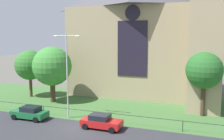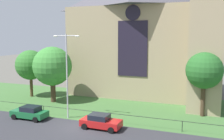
{
  "view_description": "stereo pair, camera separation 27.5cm",
  "coord_description": "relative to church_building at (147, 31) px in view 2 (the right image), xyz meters",
  "views": [
    {
      "loc": [
        12.32,
        -23.51,
        9.57
      ],
      "look_at": [
        0.9,
        8.0,
        5.14
      ],
      "focal_mm": 41.74,
      "sensor_mm": 36.0,
      "label": 1
    },
    {
      "loc": [
        12.58,
        -23.41,
        9.57
      ],
      "look_at": [
        0.9,
        8.0,
        5.14
      ],
      "focal_mm": 41.74,
      "sensor_mm": 36.0,
      "label": 2
    }
  ],
  "objects": [
    {
      "name": "ground",
      "position": [
        -3.03,
        -8.29,
        -10.27
      ],
      "size": [
        160.0,
        160.0,
        0.0
      ],
      "primitive_type": "plane",
      "color": "#56544C"
    },
    {
      "name": "road_asphalt",
      "position": [
        -3.03,
        -20.29,
        -10.27
      ],
      "size": [
        120.0,
        8.0,
        0.01
      ],
      "primitive_type": "cube",
      "color": "#2D2D33",
      "rests_on": "ground"
    },
    {
      "name": "grass_verge",
      "position": [
        -3.03,
        -10.29,
        -10.27
      ],
      "size": [
        120.0,
        20.0,
        0.01
      ],
      "primitive_type": "cube",
      "color": "#3D6633",
      "rests_on": "ground"
    },
    {
      "name": "church_building",
      "position": [
        0.0,
        0.0,
        0.0
      ],
      "size": [
        23.2,
        16.2,
        26.0
      ],
      "color": "tan",
      "rests_on": "ground"
    },
    {
      "name": "iron_railing",
      "position": [
        -0.77,
        -15.79,
        -9.29
      ],
      "size": [
        32.82,
        0.07,
        1.13
      ],
      "color": "black",
      "rests_on": "ground"
    },
    {
      "name": "tree_left_near",
      "position": [
        -11.37,
        -9.98,
        -5.07
      ],
      "size": [
        5.6,
        5.6,
        8.04
      ],
      "color": "#423021",
      "rests_on": "ground"
    },
    {
      "name": "tree_right_near",
      "position": [
        9.18,
        -9.6,
        -4.79
      ],
      "size": [
        4.32,
        4.32,
        7.69
      ],
      "color": "#423021",
      "rests_on": "ground"
    },
    {
      "name": "tree_left_far",
      "position": [
        -16.5,
        -8.24,
        -5.27
      ],
      "size": [
        4.66,
        4.66,
        7.36
      ],
      "color": "#4C3823",
      "rests_on": "ground"
    },
    {
      "name": "streetlamp_near",
      "position": [
        -5.55,
        -15.89,
        -4.2
      ],
      "size": [
        3.37,
        0.26,
        9.77
      ],
      "color": "#B2B2B7",
      "rests_on": "ground"
    },
    {
      "name": "parked_car_green",
      "position": [
        -9.56,
        -17.66,
        -9.53
      ],
      "size": [
        4.21,
        2.04,
        1.51
      ],
      "rotation": [
        0.0,
        0.0,
        3.15
      ],
      "color": "#196033",
      "rests_on": "ground"
    },
    {
      "name": "parked_car_red",
      "position": [
        -0.61,
        -17.74,
        -9.53
      ],
      "size": [
        4.24,
        2.11,
        1.51
      ],
      "rotation": [
        0.0,
        0.0,
        -0.03
      ],
      "color": "#B21919",
      "rests_on": "ground"
    }
  ]
}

